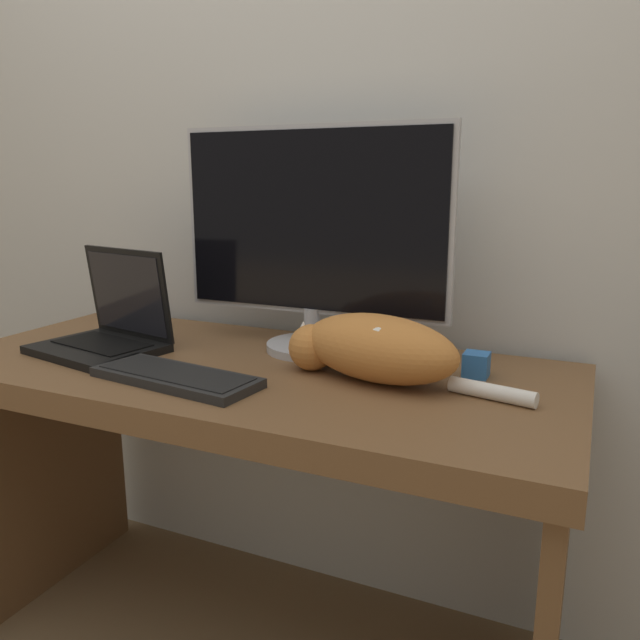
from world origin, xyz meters
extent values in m
cube|color=silver|center=(0.00, 0.73, 1.30)|extent=(6.40, 0.06, 2.60)
cube|color=brown|center=(0.00, 0.33, 0.75)|extent=(1.49, 0.67, 0.06)
cube|color=brown|center=(-0.71, 0.33, 0.36)|extent=(0.04, 0.61, 0.72)
cube|color=brown|center=(0.71, 0.33, 0.36)|extent=(0.04, 0.61, 0.72)
cylinder|color=#B2B2B7|center=(0.08, 0.51, 0.79)|extent=(0.23, 0.23, 0.02)
cylinder|color=#B2B2B7|center=(0.08, 0.51, 0.84)|extent=(0.04, 0.04, 0.09)
cube|color=#B2B2B7|center=(0.08, 0.51, 1.10)|extent=(0.70, 0.02, 0.45)
cube|color=black|center=(0.08, 0.50, 1.10)|extent=(0.67, 0.01, 0.43)
cube|color=black|center=(-0.40, 0.27, 0.79)|extent=(0.34, 0.29, 0.02)
cube|color=black|center=(-0.39, 0.28, 0.80)|extent=(0.27, 0.17, 0.00)
cube|color=black|center=(-0.37, 0.37, 0.91)|extent=(0.30, 0.09, 0.23)
cube|color=black|center=(-0.38, 0.36, 0.91)|extent=(0.27, 0.08, 0.20)
cube|color=black|center=(-0.08, 0.16, 0.79)|extent=(0.39, 0.18, 0.02)
cube|color=black|center=(-0.08, 0.16, 0.80)|extent=(0.36, 0.15, 0.00)
ellipsoid|color=#C67A38|center=(0.32, 0.35, 0.85)|extent=(0.39, 0.24, 0.14)
ellipsoid|color=white|center=(0.33, 0.34, 0.89)|extent=(0.19, 0.16, 0.06)
sphere|color=#C67A38|center=(0.15, 0.36, 0.83)|extent=(0.11, 0.11, 0.11)
cone|color=white|center=(0.13, 0.36, 0.87)|extent=(0.03, 0.03, 0.03)
cone|color=white|center=(0.18, 0.35, 0.87)|extent=(0.03, 0.03, 0.03)
cylinder|color=white|center=(0.56, 0.32, 0.79)|extent=(0.18, 0.07, 0.03)
cube|color=#2D6BB7|center=(0.50, 0.46, 0.80)|extent=(0.05, 0.05, 0.05)
camera|label=1|loc=(0.73, -0.87, 1.20)|focal=35.00mm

